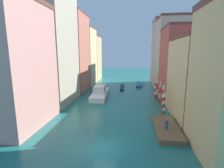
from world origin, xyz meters
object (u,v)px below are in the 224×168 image
vaporetto_white (100,93)px  gondola_black (122,87)px  mooring_pole_0 (164,103)px  mooring_pole_3 (157,88)px  mooring_pole_4 (155,88)px  person_on_dock (167,124)px  waterfront_dock (166,128)px  mooring_pole_2 (160,92)px  motorboat_0 (140,85)px  mooring_pole_1 (163,96)px

vaporetto_white → gondola_black: size_ratio=1.23×
mooring_pole_0 → vaporetto_white: mooring_pole_0 is taller
mooring_pole_3 → mooring_pole_4: 2.24m
person_on_dock → mooring_pole_4: bearing=87.1°
mooring_pole_0 → gondola_black: mooring_pole_0 is taller
waterfront_dock → mooring_pole_2: (0.94, 12.02, 2.09)m
motorboat_0 → mooring_pole_2: bearing=-80.0°
mooring_pole_1 → mooring_pole_4: (-0.36, 7.86, 0.00)m
waterfront_dock → mooring_pole_2: mooring_pole_2 is taller
mooring_pole_1 → vaporetto_white: (-13.10, 6.66, -1.29)m
mooring_pole_4 → person_on_dock: bearing=-92.9°
person_on_dock → mooring_pole_3: size_ratio=0.27×
mooring_pole_0 → mooring_pole_1: (0.35, 3.09, 0.29)m
mooring_pole_2 → mooring_pole_3: mooring_pole_3 is taller
mooring_pole_2 → vaporetto_white: bearing=164.2°
mooring_pole_0 → vaporetto_white: bearing=142.6°
mooring_pole_2 → mooring_pole_4: size_ratio=1.05×
mooring_pole_4 → mooring_pole_2: bearing=-86.8°
person_on_dock → mooring_pole_4: mooring_pole_4 is taller
mooring_pole_2 → motorboat_0: 18.86m
mooring_pole_3 → motorboat_0: size_ratio=0.68×
waterfront_dock → mooring_pole_4: 17.03m
waterfront_dock → gondola_black: bearing=105.9°
person_on_dock → mooring_pole_2: mooring_pole_2 is taller
mooring_pole_0 → gondola_black: 22.06m
person_on_dock → mooring_pole_2: bearing=84.9°
waterfront_dock → mooring_pole_3: bearing=87.2°
person_on_dock → mooring_pole_1: (1.25, 9.97, 1.05)m
waterfront_dock → mooring_pole_1: size_ratio=1.77×
mooring_pole_1 → waterfront_dock: bearing=-96.5°
mooring_pole_1 → mooring_pole_2: size_ratio=0.95×
mooring_pole_1 → vaporetto_white: size_ratio=0.41×
waterfront_dock → mooring_pole_0: size_ratio=2.04×
mooring_pole_0 → mooring_pole_2: 6.09m
mooring_pole_0 → mooring_pole_2: bearing=87.5°
mooring_pole_0 → motorboat_0: size_ratio=0.52×
gondola_black → mooring_pole_1: bearing=-63.7°
person_on_dock → gondola_black: size_ratio=0.16×
vaporetto_white → mooring_pole_3: bearing=-4.6°
mooring_pole_0 → mooring_pole_4: mooring_pole_4 is taller
person_on_dock → waterfront_dock: bearing=76.4°
mooring_pole_3 → vaporetto_white: mooring_pole_3 is taller
mooring_pole_2 → mooring_pole_4: (-0.28, 4.87, -0.10)m
waterfront_dock → mooring_pole_2: size_ratio=1.68×
mooring_pole_3 → mooring_pole_2: bearing=-85.1°
mooring_pole_2 → mooring_pole_3: 2.68m
vaporetto_white → gondola_black: (4.56, 10.65, -0.79)m
vaporetto_white → motorboat_0: size_ratio=1.44×
mooring_pole_2 → mooring_pole_3: size_ratio=0.91×
mooring_pole_1 → mooring_pole_2: (-0.09, 2.99, 0.10)m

